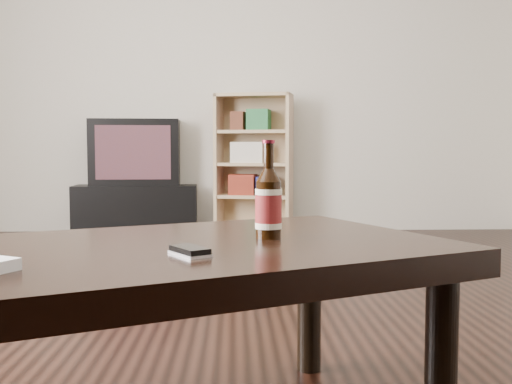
{
  "coord_description": "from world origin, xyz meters",
  "views": [
    {
      "loc": [
        0.11,
        -2.03,
        0.68
      ],
      "look_at": [
        0.16,
        -0.61,
        0.58
      ],
      "focal_mm": 42.0,
      "sensor_mm": 36.0,
      "label": 1
    }
  ],
  "objects_px": {
    "tv": "(136,152)",
    "tv_stand": "(137,208)",
    "bookshelf": "(254,161)",
    "coffee_table": "(168,273)",
    "phone": "(190,251)",
    "beer_bottle": "(269,204)"
  },
  "relations": [
    {
      "from": "tv",
      "to": "coffee_table",
      "type": "xyz_separation_m",
      "value": [
        0.67,
        -3.65,
        -0.26
      ]
    },
    {
      "from": "beer_bottle",
      "to": "tv",
      "type": "bearing_deg",
      "value": 104.15
    },
    {
      "from": "tv_stand",
      "to": "phone",
      "type": "xyz_separation_m",
      "value": [
        0.72,
        -3.78,
        0.28
      ]
    },
    {
      "from": "tv_stand",
      "to": "bookshelf",
      "type": "relative_size",
      "value": 0.87
    },
    {
      "from": "tv",
      "to": "beer_bottle",
      "type": "xyz_separation_m",
      "value": [
        0.89,
        -3.55,
        -0.11
      ]
    },
    {
      "from": "bookshelf",
      "to": "tv",
      "type": "bearing_deg",
      "value": -172.19
    },
    {
      "from": "tv",
      "to": "tv_stand",
      "type": "bearing_deg",
      "value": 90.0
    },
    {
      "from": "coffee_table",
      "to": "phone",
      "type": "height_order",
      "value": "phone"
    },
    {
      "from": "bookshelf",
      "to": "beer_bottle",
      "type": "xyz_separation_m",
      "value": [
        -0.07,
        -3.46,
        -0.04
      ]
    },
    {
      "from": "beer_bottle",
      "to": "phone",
      "type": "bearing_deg",
      "value": -126.66
    },
    {
      "from": "bookshelf",
      "to": "coffee_table",
      "type": "distance_m",
      "value": 3.58
    },
    {
      "from": "beer_bottle",
      "to": "phone",
      "type": "height_order",
      "value": "beer_bottle"
    },
    {
      "from": "tv",
      "to": "phone",
      "type": "xyz_separation_m",
      "value": [
        0.72,
        -3.78,
        -0.19
      ]
    },
    {
      "from": "beer_bottle",
      "to": "bookshelf",
      "type": "bearing_deg",
      "value": 88.83
    },
    {
      "from": "tv",
      "to": "coffee_table",
      "type": "bearing_deg",
      "value": -82.4
    },
    {
      "from": "phone",
      "to": "coffee_table",
      "type": "bearing_deg",
      "value": 81.03
    },
    {
      "from": "tv_stand",
      "to": "coffee_table",
      "type": "xyz_separation_m",
      "value": [
        0.67,
        -3.65,
        0.21
      ]
    },
    {
      "from": "beer_bottle",
      "to": "phone",
      "type": "distance_m",
      "value": 0.3
    },
    {
      "from": "beer_bottle",
      "to": "phone",
      "type": "xyz_separation_m",
      "value": [
        -0.17,
        -0.23,
        -0.07
      ]
    },
    {
      "from": "tv",
      "to": "bookshelf",
      "type": "height_order",
      "value": "bookshelf"
    },
    {
      "from": "bookshelf",
      "to": "beer_bottle",
      "type": "relative_size",
      "value": 4.83
    },
    {
      "from": "tv",
      "to": "beer_bottle",
      "type": "bearing_deg",
      "value": -78.59
    }
  ]
}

